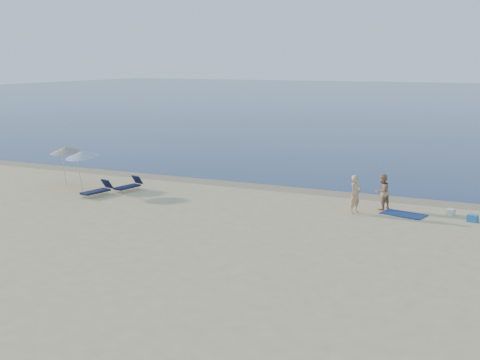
% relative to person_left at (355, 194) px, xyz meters
% --- Properties ---
extents(ground, '(160.00, 160.00, 0.00)m').
position_rel_person_left_xyz_m(ground, '(-3.31, -15.88, -0.85)').
color(ground, tan).
rests_on(ground, ground).
extents(sea, '(240.00, 160.00, 0.01)m').
position_rel_person_left_xyz_m(sea, '(-3.31, 84.12, -0.84)').
color(sea, '#0B1B45').
rests_on(sea, ground).
extents(wet_sand_strip, '(240.00, 1.60, 0.00)m').
position_rel_person_left_xyz_m(wet_sand_strip, '(-3.31, 3.52, -0.85)').
color(wet_sand_strip, '#847254').
rests_on(wet_sand_strip, ground).
extents(person_left, '(0.60, 0.72, 1.70)m').
position_rel_person_left_xyz_m(person_left, '(0.00, 0.00, 0.00)').
color(person_left, tan).
rests_on(person_left, ground).
extents(person_right, '(0.92, 0.99, 1.62)m').
position_rel_person_left_xyz_m(person_right, '(0.92, 1.19, -0.04)').
color(person_right, '#AD7B5B').
rests_on(person_right, ground).
extents(beach_towel, '(2.03, 1.43, 0.03)m').
position_rel_person_left_xyz_m(beach_towel, '(1.99, 0.65, -0.83)').
color(beach_towel, '#102050').
rests_on(beach_towel, ground).
extents(white_bag, '(0.41, 0.38, 0.28)m').
position_rel_person_left_xyz_m(white_bag, '(3.86, 1.40, -0.71)').
color(white_bag, silver).
rests_on(white_bag, ground).
extents(blue_cooler, '(0.48, 0.39, 0.30)m').
position_rel_person_left_xyz_m(blue_cooler, '(4.81, 0.64, -0.70)').
color(blue_cooler, '#1E59A3').
rests_on(blue_cooler, ground).
extents(umbrella_near, '(2.18, 2.20, 2.20)m').
position_rel_person_left_xyz_m(umbrella_near, '(-13.83, -1.26, 1.05)').
color(umbrella_near, silver).
rests_on(umbrella_near, ground).
extents(umbrella_far, '(2.06, 2.08, 2.21)m').
position_rel_person_left_xyz_m(umbrella_far, '(-15.64, -0.39, 1.07)').
color(umbrella_far, silver).
rests_on(umbrella_far, ground).
extents(lounger_left, '(0.86, 1.69, 0.71)m').
position_rel_person_left_xyz_m(lounger_left, '(-11.73, -0.24, -0.59)').
color(lounger_left, '#141839').
rests_on(lounger_left, ground).
extents(lounger_right, '(0.90, 1.76, 0.74)m').
position_rel_person_left_xyz_m(lounger_right, '(-12.47, -1.87, -0.58)').
color(lounger_right, '#121733').
rests_on(lounger_right, ground).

